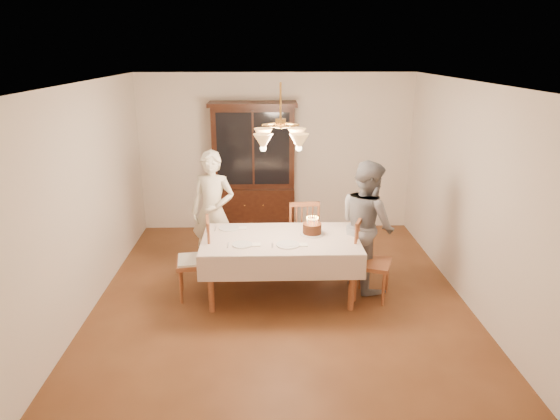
{
  "coord_description": "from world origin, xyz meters",
  "views": [
    {
      "loc": [
        -0.17,
        -5.67,
        2.96
      ],
      "look_at": [
        0.0,
        0.2,
        1.05
      ],
      "focal_mm": 32.0,
      "sensor_mm": 36.0,
      "label": 1
    }
  ],
  "objects_px": {
    "china_hutch": "(254,172)",
    "birthday_cake": "(312,229)",
    "dining_table": "(280,244)",
    "chair_far_side": "(302,236)",
    "elderly_woman": "(213,212)"
  },
  "relations": [
    {
      "from": "chair_far_side",
      "to": "elderly_woman",
      "type": "height_order",
      "value": "elderly_woman"
    },
    {
      "from": "dining_table",
      "to": "birthday_cake",
      "type": "xyz_separation_m",
      "value": [
        0.4,
        0.12,
        0.14
      ]
    },
    {
      "from": "china_hutch",
      "to": "birthday_cake",
      "type": "xyz_separation_m",
      "value": [
        0.76,
        -2.14,
        -0.22
      ]
    },
    {
      "from": "chair_far_side",
      "to": "elderly_woman",
      "type": "bearing_deg",
      "value": -175.89
    },
    {
      "from": "china_hutch",
      "to": "birthday_cake",
      "type": "distance_m",
      "value": 2.28
    },
    {
      "from": "birthday_cake",
      "to": "china_hutch",
      "type": "bearing_deg",
      "value": 109.62
    },
    {
      "from": "chair_far_side",
      "to": "elderly_woman",
      "type": "xyz_separation_m",
      "value": [
        -1.23,
        -0.09,
        0.4
      ]
    },
    {
      "from": "dining_table",
      "to": "chair_far_side",
      "type": "bearing_deg",
      "value": 68.82
    },
    {
      "from": "dining_table",
      "to": "elderly_woman",
      "type": "bearing_deg",
      "value": 139.04
    },
    {
      "from": "elderly_woman",
      "to": "birthday_cake",
      "type": "distance_m",
      "value": 1.45
    },
    {
      "from": "china_hutch",
      "to": "chair_far_side",
      "type": "height_order",
      "value": "china_hutch"
    },
    {
      "from": "dining_table",
      "to": "chair_far_side",
      "type": "xyz_separation_m",
      "value": [
        0.33,
        0.86,
        -0.24
      ]
    },
    {
      "from": "dining_table",
      "to": "china_hutch",
      "type": "bearing_deg",
      "value": 99.24
    },
    {
      "from": "elderly_woman",
      "to": "birthday_cake",
      "type": "xyz_separation_m",
      "value": [
        1.29,
        -0.66,
        -0.02
      ]
    },
    {
      "from": "china_hutch",
      "to": "elderly_woman",
      "type": "bearing_deg",
      "value": -109.57
    }
  ]
}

